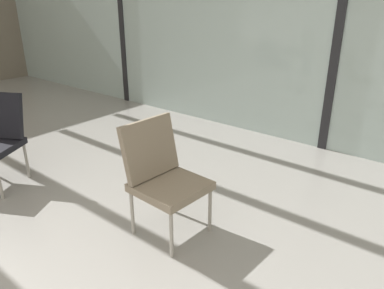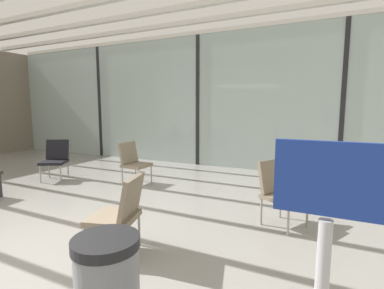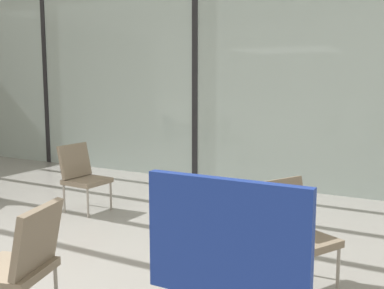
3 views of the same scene
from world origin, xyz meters
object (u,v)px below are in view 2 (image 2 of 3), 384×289
Objects in this scene: lounge_chair_3 at (133,160)px; lounge_chair_4 at (121,210)px; lounge_chair_1 at (279,189)px; lounge_chair_2 at (55,157)px; parked_airplane at (235,95)px.

lounge_chair_3 is 1.00× the size of lounge_chair_4.
lounge_chair_2 is at bearing 112.93° from lounge_chair_1.
lounge_chair_2 is 1.83m from lounge_chair_3.
lounge_chair_3 is (-0.17, -6.49, -1.60)m from parked_airplane.
lounge_chair_2 is at bearing -135.23° from lounge_chair_4.
lounge_chair_2 is (-1.95, -6.92, -1.60)m from parked_airplane.
lounge_chair_2 is 3.93m from lounge_chair_4.
parked_airplane reaches higher than lounge_chair_4.
lounge_chair_3 is at bearing -91.46° from parked_airplane.
lounge_chair_3 is at bearing -161.03° from lounge_chair_4.
lounge_chair_1 is 2.09m from lounge_chair_4.
lounge_chair_3 is at bearing -15.20° from lounge_chair_2.
lounge_chair_1 and lounge_chair_2 have the same top height.
lounge_chair_2 is at bearing 106.66° from lounge_chair_3.
lounge_chair_3 is at bearing 102.38° from lounge_chair_1.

